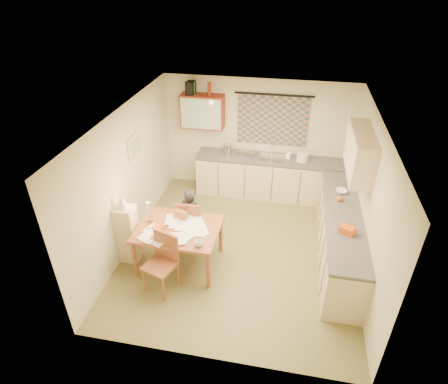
% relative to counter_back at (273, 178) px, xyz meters
% --- Properties ---
extents(floor, '(4.00, 4.50, 0.02)m').
position_rel_counter_back_xyz_m(floor, '(-0.41, -1.95, -0.46)').
color(floor, brown).
rests_on(floor, ground).
extents(ceiling, '(4.00, 4.50, 0.02)m').
position_rel_counter_back_xyz_m(ceiling, '(-0.41, -1.95, 2.06)').
color(ceiling, white).
rests_on(ceiling, floor).
extents(wall_back, '(4.00, 0.02, 2.50)m').
position_rel_counter_back_xyz_m(wall_back, '(-0.41, 0.31, 0.80)').
color(wall_back, beige).
rests_on(wall_back, floor).
extents(wall_front, '(4.00, 0.02, 2.50)m').
position_rel_counter_back_xyz_m(wall_front, '(-0.41, -4.21, 0.80)').
color(wall_front, beige).
rests_on(wall_front, floor).
extents(wall_left, '(0.02, 4.50, 2.50)m').
position_rel_counter_back_xyz_m(wall_left, '(-2.42, -1.95, 0.80)').
color(wall_left, beige).
rests_on(wall_left, floor).
extents(wall_right, '(0.02, 4.50, 2.50)m').
position_rel_counter_back_xyz_m(wall_right, '(1.60, -1.95, 0.80)').
color(wall_right, beige).
rests_on(wall_right, floor).
extents(window_blind, '(1.45, 0.03, 1.05)m').
position_rel_counter_back_xyz_m(window_blind, '(-0.11, 0.27, 1.20)').
color(window_blind, '#2E4D66').
rests_on(window_blind, wall_back).
extents(curtain_rod, '(1.60, 0.04, 0.04)m').
position_rel_counter_back_xyz_m(curtain_rod, '(-0.11, 0.25, 1.75)').
color(curtain_rod, black).
rests_on(curtain_rod, wall_back).
extents(wall_cabinet, '(0.90, 0.34, 0.70)m').
position_rel_counter_back_xyz_m(wall_cabinet, '(-1.56, 0.13, 1.35)').
color(wall_cabinet, maroon).
rests_on(wall_cabinet, wall_back).
extents(wall_cabinet_glass, '(0.84, 0.02, 0.64)m').
position_rel_counter_back_xyz_m(wall_cabinet_glass, '(-1.56, -0.04, 1.35)').
color(wall_cabinet_glass, '#99B2A5').
rests_on(wall_cabinet_glass, wall_back).
extents(upper_cabinet_right, '(0.34, 1.30, 0.70)m').
position_rel_counter_back_xyz_m(upper_cabinet_right, '(1.42, -1.40, 1.40)').
color(upper_cabinet_right, '#CAB286').
rests_on(upper_cabinet_right, wall_right).
extents(framed_print, '(0.04, 0.50, 0.40)m').
position_rel_counter_back_xyz_m(framed_print, '(-2.38, -1.55, 1.25)').
color(framed_print, beige).
rests_on(framed_print, wall_left).
extents(print_canvas, '(0.01, 0.42, 0.32)m').
position_rel_counter_back_xyz_m(print_canvas, '(-2.36, -1.55, 1.25)').
color(print_canvas, beige).
rests_on(print_canvas, wall_left).
extents(counter_back, '(3.30, 0.62, 0.92)m').
position_rel_counter_back_xyz_m(counter_back, '(0.00, 0.00, 0.00)').
color(counter_back, '#CAB286').
rests_on(counter_back, floor).
extents(counter_right, '(0.62, 2.95, 0.92)m').
position_rel_counter_back_xyz_m(counter_right, '(1.29, -1.83, -0.00)').
color(counter_right, '#CAB286').
rests_on(counter_right, floor).
extents(stove, '(0.56, 0.56, 0.88)m').
position_rel_counter_back_xyz_m(stove, '(1.29, -2.85, -0.02)').
color(stove, white).
rests_on(stove, floor).
extents(sink, '(0.58, 0.48, 0.10)m').
position_rel_counter_back_xyz_m(sink, '(-0.04, 0.00, 0.43)').
color(sink, silver).
rests_on(sink, counter_back).
extents(tap, '(0.03, 0.03, 0.28)m').
position_rel_counter_back_xyz_m(tap, '(-0.07, 0.18, 0.61)').
color(tap, silver).
rests_on(tap, counter_back).
extents(dish_rack, '(0.43, 0.40, 0.06)m').
position_rel_counter_back_xyz_m(dish_rack, '(-0.60, -0.00, 0.50)').
color(dish_rack, silver).
rests_on(dish_rack, counter_back).
extents(kettle, '(0.23, 0.23, 0.24)m').
position_rel_counter_back_xyz_m(kettle, '(-1.00, 0.00, 0.59)').
color(kettle, silver).
rests_on(kettle, counter_back).
extents(mixing_bowl, '(0.28, 0.28, 0.16)m').
position_rel_counter_back_xyz_m(mixing_bowl, '(0.57, 0.00, 0.55)').
color(mixing_bowl, white).
rests_on(mixing_bowl, counter_back).
extents(soap_bottle, '(0.15, 0.15, 0.20)m').
position_rel_counter_back_xyz_m(soap_bottle, '(0.29, 0.05, 0.57)').
color(soap_bottle, white).
rests_on(soap_bottle, counter_back).
extents(bowl, '(0.25, 0.25, 0.05)m').
position_rel_counter_back_xyz_m(bowl, '(1.29, -1.13, 0.49)').
color(bowl, white).
rests_on(bowl, counter_right).
extents(orange_bag, '(0.27, 0.24, 0.12)m').
position_rel_counter_back_xyz_m(orange_bag, '(1.29, -2.34, 0.53)').
color(orange_bag, '#D65012').
rests_on(orange_bag, counter_right).
extents(fruit_orange, '(0.10, 0.10, 0.10)m').
position_rel_counter_back_xyz_m(fruit_orange, '(1.24, -1.43, 0.52)').
color(fruit_orange, '#D65012').
rests_on(fruit_orange, counter_right).
extents(speaker, '(0.18, 0.22, 0.26)m').
position_rel_counter_back_xyz_m(speaker, '(-1.80, 0.13, 1.83)').
color(speaker, black).
rests_on(speaker, wall_cabinet).
extents(bottle_green, '(0.08, 0.08, 0.26)m').
position_rel_counter_back_xyz_m(bottle_green, '(-1.74, 0.13, 1.83)').
color(bottle_green, '#195926').
rests_on(bottle_green, wall_cabinet).
extents(bottle_brown, '(0.08, 0.08, 0.26)m').
position_rel_counter_back_xyz_m(bottle_brown, '(-1.41, 0.13, 1.83)').
color(bottle_brown, maroon).
rests_on(bottle_brown, wall_cabinet).
extents(dining_table, '(1.37, 1.06, 0.75)m').
position_rel_counter_back_xyz_m(dining_table, '(-1.37, -2.50, -0.07)').
color(dining_table, brown).
rests_on(dining_table, floor).
extents(chair_far, '(0.46, 0.46, 0.97)m').
position_rel_counter_back_xyz_m(chair_far, '(-1.31, -1.95, -0.15)').
color(chair_far, brown).
rests_on(chair_far, floor).
extents(chair_near, '(0.56, 0.56, 0.98)m').
position_rel_counter_back_xyz_m(chair_near, '(-1.48, -3.10, -0.15)').
color(chair_near, brown).
rests_on(chair_near, floor).
extents(person, '(0.48, 0.36, 1.15)m').
position_rel_counter_back_xyz_m(person, '(-1.31, -1.93, 0.13)').
color(person, black).
rests_on(person, floor).
extents(shelf_stand, '(0.32, 0.30, 1.07)m').
position_rel_counter_back_xyz_m(shelf_stand, '(-2.25, -2.55, 0.08)').
color(shelf_stand, '#CAB286').
rests_on(shelf_stand, floor).
extents(lampshade, '(0.20, 0.20, 0.22)m').
position_rel_counter_back_xyz_m(lampshade, '(-2.25, -2.55, 0.73)').
color(lampshade, beige).
rests_on(lampshade, shelf_stand).
extents(letter_rack, '(0.24, 0.17, 0.16)m').
position_rel_counter_back_xyz_m(letter_rack, '(-1.39, -2.25, 0.38)').
color(letter_rack, brown).
rests_on(letter_rack, dining_table).
extents(mug, '(0.21, 0.21, 0.10)m').
position_rel_counter_back_xyz_m(mug, '(-0.92, -2.87, 0.35)').
color(mug, white).
rests_on(mug, dining_table).
extents(magazine, '(0.27, 0.31, 0.02)m').
position_rel_counter_back_xyz_m(magazine, '(-1.83, -2.74, 0.31)').
color(magazine, maroon).
rests_on(magazine, dining_table).
extents(book, '(0.31, 0.35, 0.02)m').
position_rel_counter_back_xyz_m(book, '(-1.79, -2.58, 0.31)').
color(book, '#D65012').
rests_on(book, dining_table).
extents(orange_box, '(0.14, 0.11, 0.04)m').
position_rel_counter_back_xyz_m(orange_box, '(-1.66, -2.81, 0.32)').
color(orange_box, '#D65012').
rests_on(orange_box, dining_table).
extents(eyeglasses, '(0.14, 0.07, 0.02)m').
position_rel_counter_back_xyz_m(eyeglasses, '(-1.22, -2.78, 0.31)').
color(eyeglasses, black).
rests_on(eyeglasses, dining_table).
extents(candle_holder, '(0.07, 0.07, 0.18)m').
position_rel_counter_back_xyz_m(candle_holder, '(-1.86, -2.41, 0.39)').
color(candle_holder, silver).
rests_on(candle_holder, dining_table).
extents(candle, '(0.02, 0.02, 0.22)m').
position_rel_counter_back_xyz_m(candle, '(-1.89, -2.44, 0.59)').
color(candle, white).
rests_on(candle, dining_table).
extents(candle_flame, '(0.02, 0.02, 0.02)m').
position_rel_counter_back_xyz_m(candle_flame, '(-1.84, -2.46, 0.71)').
color(candle_flame, '#FFCC66').
rests_on(candle_flame, dining_table).
extents(papers, '(1.11, 0.99, 0.03)m').
position_rel_counter_back_xyz_m(papers, '(-1.35, -2.55, 0.31)').
color(papers, white).
rests_on(papers, dining_table).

